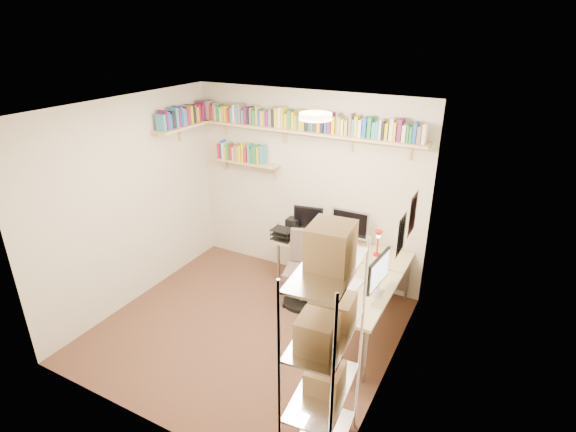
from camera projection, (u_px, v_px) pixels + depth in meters
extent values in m
plane|color=#4C2E20|center=(248.00, 329.00, 5.16)|extent=(3.20, 3.20, 0.00)
cube|color=beige|center=(306.00, 187.00, 5.88)|extent=(3.20, 0.04, 2.50)
cube|color=beige|center=(131.00, 204.00, 5.35)|extent=(0.04, 3.00, 2.50)
cube|color=beige|center=(395.00, 267.00, 3.97)|extent=(0.04, 3.00, 2.50)
cube|color=beige|center=(136.00, 304.00, 3.44)|extent=(3.20, 0.04, 2.50)
cube|color=white|center=(238.00, 109.00, 4.16)|extent=(3.20, 3.00, 0.04)
cube|color=white|center=(413.00, 214.00, 4.30)|extent=(0.01, 0.30, 0.42)
cube|color=white|center=(401.00, 234.00, 4.00)|extent=(0.01, 0.28, 0.38)
cylinder|color=#FFEAC6|center=(316.00, 116.00, 4.04)|extent=(0.30, 0.30, 0.06)
cube|color=tan|center=(303.00, 131.00, 5.47)|extent=(3.05, 0.25, 0.03)
cube|color=tan|center=(185.00, 125.00, 5.76)|extent=(0.25, 1.00, 0.03)
cube|color=tan|center=(247.00, 162.00, 6.06)|extent=(0.95, 0.20, 0.02)
cube|color=tan|center=(225.00, 126.00, 6.06)|extent=(0.03, 0.20, 0.20)
cube|color=tan|center=(284.00, 133.00, 5.68)|extent=(0.03, 0.20, 0.20)
cube|color=tan|center=(351.00, 141.00, 5.29)|extent=(0.03, 0.20, 0.20)
cube|color=tan|center=(410.00, 148.00, 4.99)|extent=(0.03, 0.20, 0.20)
cube|color=#B0171F|center=(206.00, 111.00, 6.05)|extent=(0.04, 0.15, 0.21)
cube|color=#2047A6|center=(208.00, 110.00, 6.02)|extent=(0.02, 0.12, 0.25)
cube|color=#7E665B|center=(211.00, 110.00, 6.01)|extent=(0.04, 0.15, 0.25)
cube|color=#B0171F|center=(214.00, 112.00, 6.00)|extent=(0.04, 0.14, 0.19)
cube|color=#7E665B|center=(216.00, 111.00, 5.97)|extent=(0.03, 0.12, 0.23)
cube|color=beige|center=(218.00, 113.00, 5.96)|extent=(0.02, 0.13, 0.20)
cube|color=#277735|center=(220.00, 113.00, 5.95)|extent=(0.04, 0.15, 0.20)
cube|color=beige|center=(223.00, 114.00, 5.93)|extent=(0.03, 0.14, 0.17)
cube|color=gold|center=(225.00, 113.00, 5.92)|extent=(0.03, 0.14, 0.20)
cube|color=gold|center=(228.00, 113.00, 5.90)|extent=(0.04, 0.12, 0.20)
cube|color=#B0171F|center=(231.00, 115.00, 5.88)|extent=(0.03, 0.15, 0.17)
cube|color=teal|center=(234.00, 115.00, 5.86)|extent=(0.04, 0.13, 0.19)
cube|color=beige|center=(236.00, 113.00, 5.83)|extent=(0.03, 0.14, 0.23)
cube|color=teal|center=(239.00, 114.00, 5.81)|extent=(0.04, 0.14, 0.22)
cube|color=#7E665B|center=(242.00, 113.00, 5.79)|extent=(0.03, 0.15, 0.24)
cube|color=teal|center=(245.00, 116.00, 5.79)|extent=(0.04, 0.13, 0.17)
cube|color=#611A4C|center=(248.00, 115.00, 5.76)|extent=(0.03, 0.15, 0.21)
cube|color=black|center=(250.00, 115.00, 5.74)|extent=(0.03, 0.12, 0.22)
cube|color=#7E665B|center=(253.00, 116.00, 5.73)|extent=(0.02, 0.14, 0.21)
cube|color=#277735|center=(256.00, 117.00, 5.71)|extent=(0.04, 0.13, 0.19)
cube|color=gold|center=(258.00, 115.00, 5.69)|extent=(0.03, 0.11, 0.24)
cube|color=#2047A6|center=(261.00, 117.00, 5.68)|extent=(0.03, 0.12, 0.20)
cube|color=gold|center=(264.00, 118.00, 5.66)|extent=(0.04, 0.12, 0.18)
cube|color=#7E665B|center=(266.00, 118.00, 5.65)|extent=(0.02, 0.12, 0.18)
cube|color=#611A4C|center=(269.00, 118.00, 5.63)|extent=(0.04, 0.13, 0.19)
cube|color=#7E665B|center=(272.00, 118.00, 5.61)|extent=(0.04, 0.12, 0.21)
cube|color=black|center=(275.00, 118.00, 5.59)|extent=(0.02, 0.13, 0.21)
cube|color=gold|center=(278.00, 117.00, 5.57)|extent=(0.04, 0.12, 0.24)
cube|color=beige|center=(281.00, 117.00, 5.54)|extent=(0.04, 0.12, 0.25)
cube|color=gold|center=(285.00, 117.00, 5.52)|extent=(0.02, 0.15, 0.25)
cube|color=gold|center=(288.00, 121.00, 5.52)|extent=(0.04, 0.13, 0.18)
cube|color=#277735|center=(291.00, 119.00, 5.49)|extent=(0.04, 0.13, 0.22)
cube|color=gold|center=(294.00, 120.00, 5.47)|extent=(0.04, 0.13, 0.21)
cube|color=gold|center=(297.00, 122.00, 5.46)|extent=(0.02, 0.12, 0.17)
cube|color=#277735|center=(299.00, 122.00, 5.45)|extent=(0.03, 0.13, 0.18)
cube|color=gold|center=(302.00, 120.00, 5.42)|extent=(0.04, 0.12, 0.24)
cube|color=gold|center=(305.00, 121.00, 5.41)|extent=(0.02, 0.13, 0.21)
cube|color=black|center=(309.00, 121.00, 5.39)|extent=(0.04, 0.13, 0.22)
cube|color=#2047A6|center=(312.00, 123.00, 5.37)|extent=(0.02, 0.14, 0.19)
cube|color=#277735|center=(314.00, 122.00, 5.36)|extent=(0.03, 0.13, 0.22)
cube|color=#611A4C|center=(317.00, 122.00, 5.34)|extent=(0.03, 0.13, 0.22)
cube|color=gold|center=(320.00, 122.00, 5.32)|extent=(0.04, 0.12, 0.22)
cube|color=black|center=(324.00, 123.00, 5.30)|extent=(0.04, 0.14, 0.22)
cube|color=#2047A6|center=(327.00, 122.00, 5.28)|extent=(0.03, 0.12, 0.24)
cube|color=#611A4C|center=(331.00, 123.00, 5.26)|extent=(0.04, 0.15, 0.23)
cube|color=gold|center=(335.00, 125.00, 5.24)|extent=(0.04, 0.14, 0.20)
cube|color=#7E665B|center=(338.00, 124.00, 5.22)|extent=(0.03, 0.12, 0.24)
cube|color=gold|center=(341.00, 125.00, 5.21)|extent=(0.03, 0.14, 0.20)
cube|color=beige|center=(344.00, 127.00, 5.20)|extent=(0.03, 0.14, 0.18)
cube|color=gold|center=(348.00, 127.00, 5.18)|extent=(0.04, 0.15, 0.18)
cube|color=#7E665B|center=(351.00, 124.00, 5.15)|extent=(0.03, 0.13, 0.25)
cube|color=teal|center=(354.00, 127.00, 5.14)|extent=(0.03, 0.11, 0.19)
cube|color=gold|center=(358.00, 126.00, 5.12)|extent=(0.04, 0.14, 0.23)
cube|color=beige|center=(361.00, 128.00, 5.10)|extent=(0.04, 0.14, 0.20)
cube|color=#2047A6|center=(366.00, 127.00, 5.08)|extent=(0.04, 0.15, 0.23)
cube|color=#277735|center=(371.00, 127.00, 5.05)|extent=(0.04, 0.14, 0.23)
cube|color=teal|center=(375.00, 130.00, 5.04)|extent=(0.04, 0.11, 0.18)
cube|color=teal|center=(378.00, 129.00, 5.02)|extent=(0.03, 0.12, 0.20)
cube|color=beige|center=(381.00, 129.00, 5.00)|extent=(0.03, 0.12, 0.21)
cube|color=black|center=(384.00, 131.00, 4.99)|extent=(0.02, 0.11, 0.19)
cube|color=gold|center=(388.00, 131.00, 4.97)|extent=(0.03, 0.13, 0.19)
cube|color=beige|center=(392.00, 129.00, 4.94)|extent=(0.04, 0.12, 0.24)
cube|color=gold|center=(396.00, 131.00, 4.93)|extent=(0.03, 0.14, 0.21)
cube|color=#611A4C|center=(400.00, 130.00, 4.90)|extent=(0.04, 0.13, 0.24)
cube|color=beige|center=(405.00, 133.00, 4.89)|extent=(0.04, 0.12, 0.18)
cube|color=#277735|center=(409.00, 134.00, 4.88)|extent=(0.02, 0.11, 0.18)
cube|color=#277735|center=(412.00, 134.00, 4.86)|extent=(0.03, 0.15, 0.18)
cube|color=#2047A6|center=(416.00, 133.00, 4.84)|extent=(0.04, 0.14, 0.22)
cube|color=#7E665B|center=(420.00, 135.00, 4.82)|extent=(0.04, 0.11, 0.19)
cube|color=beige|center=(425.00, 134.00, 4.80)|extent=(0.04, 0.12, 0.21)
cube|color=teal|center=(161.00, 123.00, 5.36)|extent=(0.13, 0.04, 0.20)
cube|color=#611A4C|center=(163.00, 120.00, 5.39)|extent=(0.14, 0.03, 0.24)
cube|color=#2047A6|center=(166.00, 121.00, 5.43)|extent=(0.13, 0.04, 0.21)
cube|color=#2047A6|center=(168.00, 122.00, 5.47)|extent=(0.13, 0.03, 0.18)
cube|color=black|center=(170.00, 120.00, 5.50)|extent=(0.12, 0.04, 0.20)
cube|color=teal|center=(173.00, 118.00, 5.54)|extent=(0.14, 0.04, 0.24)
cube|color=#611A4C|center=(176.00, 117.00, 5.58)|extent=(0.14, 0.04, 0.24)
cube|color=#2047A6|center=(178.00, 116.00, 5.61)|extent=(0.14, 0.03, 0.25)
cube|color=teal|center=(180.00, 117.00, 5.64)|extent=(0.14, 0.02, 0.22)
cube|color=teal|center=(182.00, 117.00, 5.67)|extent=(0.14, 0.02, 0.20)
cube|color=#611A4C|center=(184.00, 115.00, 5.70)|extent=(0.15, 0.03, 0.23)
cube|color=#B0171F|center=(186.00, 115.00, 5.73)|extent=(0.14, 0.04, 0.22)
cube|color=gold|center=(188.00, 115.00, 5.77)|extent=(0.14, 0.04, 0.22)
cube|color=black|center=(191.00, 114.00, 5.81)|extent=(0.15, 0.04, 0.23)
cube|color=#7E665B|center=(193.00, 113.00, 5.84)|extent=(0.11, 0.03, 0.22)
cube|color=gold|center=(195.00, 114.00, 5.89)|extent=(0.11, 0.04, 0.19)
cube|color=#B0171F|center=(197.00, 113.00, 5.91)|extent=(0.11, 0.03, 0.21)
cube|color=#611A4C|center=(199.00, 113.00, 5.96)|extent=(0.14, 0.03, 0.19)
cube|color=#611A4C|center=(201.00, 110.00, 5.99)|extent=(0.14, 0.04, 0.24)
cube|color=#277735|center=(204.00, 110.00, 6.03)|extent=(0.12, 0.03, 0.22)
cube|color=#B0171F|center=(221.00, 150.00, 6.19)|extent=(0.04, 0.14, 0.20)
cube|color=#2047A6|center=(223.00, 149.00, 6.17)|extent=(0.02, 0.11, 0.25)
cube|color=beige|center=(225.00, 150.00, 6.16)|extent=(0.03, 0.15, 0.22)
cube|color=gold|center=(227.00, 152.00, 6.15)|extent=(0.03, 0.13, 0.18)
cube|color=#277735|center=(230.00, 151.00, 6.13)|extent=(0.04, 0.13, 0.21)
cube|color=#B0171F|center=(232.00, 152.00, 6.11)|extent=(0.03, 0.12, 0.20)
cube|color=beige|center=(235.00, 153.00, 6.10)|extent=(0.02, 0.13, 0.18)
cube|color=#7E665B|center=(237.00, 152.00, 6.08)|extent=(0.02, 0.15, 0.22)
cube|color=gold|center=(239.00, 153.00, 6.07)|extent=(0.02, 0.13, 0.20)
cube|color=gold|center=(242.00, 153.00, 6.04)|extent=(0.04, 0.15, 0.22)
cube|color=gold|center=(245.00, 152.00, 6.02)|extent=(0.03, 0.14, 0.24)
cube|color=#B0171F|center=(248.00, 155.00, 6.01)|extent=(0.04, 0.15, 0.19)
cube|color=teal|center=(251.00, 153.00, 5.98)|extent=(0.03, 0.14, 0.25)
cube|color=#277735|center=(253.00, 155.00, 5.97)|extent=(0.02, 0.14, 0.19)
cube|color=#277735|center=(255.00, 154.00, 5.95)|extent=(0.03, 0.12, 0.24)
cube|color=#277735|center=(257.00, 154.00, 5.93)|extent=(0.04, 0.14, 0.24)
cube|color=gold|center=(260.00, 155.00, 5.92)|extent=(0.03, 0.14, 0.23)
cube|color=teal|center=(263.00, 155.00, 5.89)|extent=(0.04, 0.11, 0.25)
cube|color=beige|center=(342.00, 248.00, 5.61)|extent=(1.68, 0.53, 0.04)
cube|color=beige|center=(364.00, 294.00, 4.67)|extent=(0.53, 1.15, 0.04)
cylinder|color=gray|center=(279.00, 264.00, 5.91)|extent=(0.04, 0.04, 0.62)
cylinder|color=gray|center=(294.00, 250.00, 6.26)|extent=(0.04, 0.04, 0.62)
cylinder|color=gray|center=(407.00, 278.00, 5.58)|extent=(0.04, 0.04, 0.62)
cylinder|color=gray|center=(323.00, 342.00, 4.47)|extent=(0.04, 0.04, 0.62)
cylinder|color=gray|center=(365.00, 356.00, 4.28)|extent=(0.04, 0.04, 0.62)
cube|color=gray|center=(348.00, 260.00, 5.91)|extent=(1.59, 0.02, 0.49)
cube|color=silver|center=(350.00, 224.00, 5.56)|extent=(0.49, 0.03, 0.37)
cube|color=black|center=(350.00, 224.00, 5.54)|extent=(0.44, 0.00, 0.32)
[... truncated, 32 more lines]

